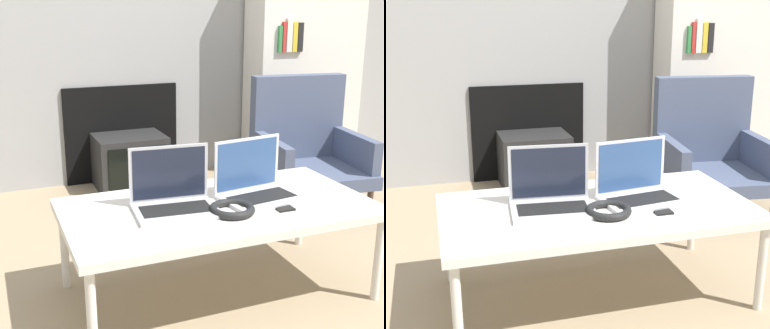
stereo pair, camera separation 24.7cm
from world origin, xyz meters
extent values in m
plane|color=#998466|center=(0.00, 0.00, 0.00)|extent=(14.00, 14.00, 0.00)
cube|color=black|center=(0.03, 2.00, 0.34)|extent=(0.81, 0.03, 0.68)
cube|color=silver|center=(0.00, 0.28, 0.39)|extent=(1.29, 0.67, 0.04)
cylinder|color=silver|center=(-0.60, -0.02, 0.19)|extent=(0.04, 0.04, 0.37)
cylinder|color=silver|center=(0.60, -0.02, 0.19)|extent=(0.04, 0.04, 0.37)
cylinder|color=silver|center=(-0.60, 0.57, 0.19)|extent=(0.04, 0.04, 0.37)
cylinder|color=silver|center=(0.60, 0.57, 0.19)|extent=(0.04, 0.04, 0.37)
cube|color=#B2B2B7|center=(-0.19, 0.26, 0.42)|extent=(0.36, 0.27, 0.02)
cube|color=black|center=(-0.19, 0.26, 0.43)|extent=(0.30, 0.16, 0.00)
cube|color=#B2B2B7|center=(-0.18, 0.38, 0.54)|extent=(0.33, 0.04, 0.23)
cube|color=black|center=(-0.18, 0.37, 0.54)|extent=(0.31, 0.03, 0.21)
cube|color=silver|center=(0.19, 0.26, 0.42)|extent=(0.36, 0.28, 0.02)
cube|color=black|center=(0.19, 0.26, 0.43)|extent=(0.30, 0.17, 0.00)
cube|color=silver|center=(0.18, 0.38, 0.54)|extent=(0.33, 0.05, 0.23)
cube|color=#2D4C7F|center=(0.18, 0.37, 0.54)|extent=(0.31, 0.04, 0.21)
torus|color=black|center=(0.01, 0.18, 0.43)|extent=(0.19, 0.19, 0.03)
cube|color=black|center=(0.23, 0.17, 0.41)|extent=(0.07, 0.14, 0.01)
cube|color=black|center=(0.03, 1.81, 0.18)|extent=(0.47, 0.36, 0.37)
cube|color=black|center=(0.03, 1.62, 0.18)|extent=(0.38, 0.01, 0.29)
cube|color=#47516B|center=(1.00, 1.06, 0.20)|extent=(0.69, 0.68, 0.08)
cube|color=#47516B|center=(1.03, 1.31, 0.51)|extent=(0.62, 0.18, 0.54)
cube|color=#47516B|center=(0.72, 1.10, 0.34)|extent=(0.13, 0.55, 0.20)
cube|color=#47516B|center=(1.27, 1.02, 0.34)|extent=(0.13, 0.55, 0.20)
cylinder|color=#4C3828|center=(0.74, 0.81, 0.08)|extent=(0.04, 0.04, 0.16)
cylinder|color=#4C3828|center=(0.74, 1.31, 0.08)|extent=(0.04, 0.04, 0.16)
cylinder|color=#4C3828|center=(1.26, 1.31, 0.08)|extent=(0.04, 0.04, 0.16)
cube|color=silver|center=(1.41, 1.84, 0.82)|extent=(0.86, 0.30, 1.63)
cube|color=#337F42|center=(1.10, 1.68, 0.99)|extent=(0.02, 0.02, 0.18)
cube|color=#B22D28|center=(1.13, 1.68, 1.00)|extent=(0.03, 0.02, 0.21)
cube|color=silver|center=(1.17, 1.68, 1.01)|extent=(0.04, 0.02, 0.23)
cube|color=gold|center=(1.21, 1.68, 1.00)|extent=(0.04, 0.02, 0.20)
cube|color=black|center=(1.26, 1.68, 1.00)|extent=(0.04, 0.02, 0.20)
camera|label=1|loc=(-0.88, -1.62, 1.21)|focal=50.00mm
camera|label=2|loc=(-0.64, -1.70, 1.21)|focal=50.00mm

